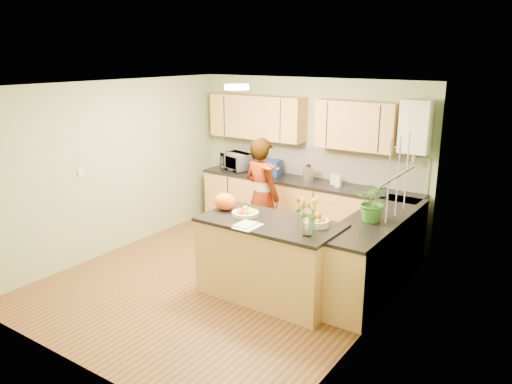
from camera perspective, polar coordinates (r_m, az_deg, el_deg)
The scene contains 28 objects.
floor at distance 6.64m, azimuth -3.57°, elevation -9.96°, with size 4.50×4.50×0.00m, color #5A3219.
ceiling at distance 6.00m, azimuth -3.98°, elevation 12.11°, with size 4.00×4.50×0.02m, color silver.
wall_back at distance 8.05m, azimuth 6.14°, elevation 3.97°, with size 4.00×0.02×2.50m, color #91A978.
wall_front at distance 4.73m, azimuth -20.81°, elevation -5.41°, with size 4.00×0.02×2.50m, color #91A978.
wall_left at distance 7.57m, azimuth -15.82°, elevation 2.72°, with size 0.02×4.50×2.50m, color #91A978.
wall_right at distance 5.26m, azimuth 13.72°, elevation -2.69°, with size 0.02×4.50×2.50m, color #91A978.
back_counter at distance 7.94m, azimuth 5.58°, elevation -1.99°, with size 3.64×0.62×0.94m.
right_counter at distance 6.38m, azimuth 13.49°, elevation -6.87°, with size 0.62×2.24×0.94m.
splashback at distance 8.00m, azimuth 6.71°, elevation 3.51°, with size 3.60×0.02×0.52m, color white.
upper_cabinets at distance 7.89m, azimuth 4.54°, elevation 8.19°, with size 3.20×0.34×0.70m.
boiler at distance 7.16m, azimuth 17.83°, elevation 7.12°, with size 0.40×0.30×0.86m.
window_right at distance 5.73m, azimuth 15.99°, elevation 1.76°, with size 0.01×1.30×1.05m.
light_switch at distance 7.19m, azimuth -19.40°, elevation 2.16°, with size 0.02×0.09×0.09m, color silver.
ceiling_lamp at distance 6.24m, azimuth -2.23°, elevation 11.91°, with size 0.30×0.30×0.07m.
peninsula_island at distance 6.03m, azimuth 1.55°, elevation -7.64°, with size 1.68×0.86×0.96m.
fruit_dish at distance 6.03m, azimuth -1.22°, elevation -2.30°, with size 0.32×0.32×0.11m.
orange_bowl at distance 5.70m, azimuth 7.07°, elevation -3.29°, with size 0.26×0.26×0.15m.
flower_vase at distance 5.32m, azimuth 6.01°, elevation -1.65°, with size 0.27×0.27×0.50m.
orange_bag at distance 6.25m, azimuth -3.57°, elevation -1.09°, with size 0.29×0.24×0.22m, color #FF5E15.
papers at distance 5.67m, azimuth -0.91°, elevation -3.90°, with size 0.24×0.32×0.01m, color silver.
violinist at distance 7.22m, azimuth 0.68°, elevation -0.49°, with size 0.63×0.41×1.72m, color tan.
violin at distance 6.81m, azimuth 1.07°, elevation 2.98°, with size 0.59×0.24×0.12m, color #521A05, non-canonical shape.
microwave at distance 8.50m, azimuth -2.22°, elevation 3.52°, with size 0.52×0.35×0.29m, color silver.
blue_box at distance 8.10m, azimuth 1.73°, elevation 2.81°, with size 0.32×0.24×0.26m, color navy.
kettle at distance 7.77m, azimuth 5.99°, elevation 2.18°, with size 0.17×0.17×0.31m.
jar_cream at distance 7.64m, azimuth 8.89°, elevation 1.46°, with size 0.10×0.10×0.16m, color beige.
jar_white at distance 7.51m, azimuth 9.41°, elevation 1.22°, with size 0.11×0.11×0.16m, color silver.
potted_plant at distance 6.00m, azimuth 13.34°, elevation -1.08°, with size 0.44×0.38×0.49m, color #367627.
Camera 1 is at (3.70, -4.71, 2.86)m, focal length 35.00 mm.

